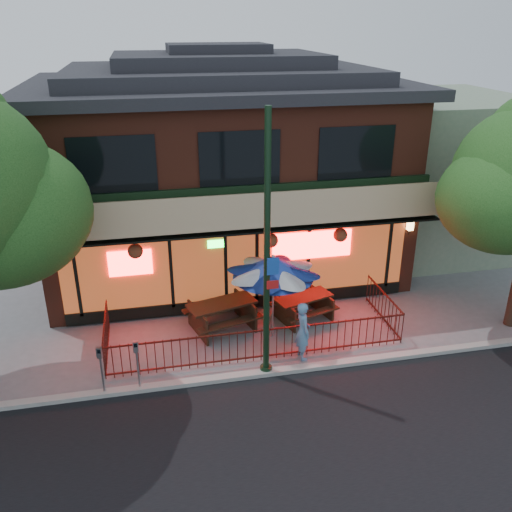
# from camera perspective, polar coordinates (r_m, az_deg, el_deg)

# --- Properties ---
(ground) EXTENTS (80.00, 80.00, 0.00)m
(ground) POSITION_cam_1_polar(r_m,az_deg,el_deg) (15.22, 0.71, -11.29)
(ground) COLOR gray
(ground) RESTS_ON ground
(curb) EXTENTS (80.00, 0.25, 0.12)m
(curb) POSITION_cam_1_polar(r_m,az_deg,el_deg) (14.78, 1.14, -12.18)
(curb) COLOR #999993
(curb) RESTS_ON ground
(restaurant_building) EXTENTS (12.96, 9.49, 8.05)m
(restaurant_building) POSITION_cam_1_polar(r_m,az_deg,el_deg) (20.01, -3.73, 10.33)
(restaurant_building) COLOR maroon
(restaurant_building) RESTS_ON ground
(neighbor_building) EXTENTS (6.00, 7.00, 6.00)m
(neighbor_building) POSITION_cam_1_polar(r_m,az_deg,el_deg) (23.78, 18.35, 8.54)
(neighbor_building) COLOR gray
(neighbor_building) RESTS_ON ground
(patio_fence) EXTENTS (8.44, 2.62, 1.00)m
(patio_fence) POSITION_cam_1_polar(r_m,az_deg,el_deg) (15.28, 0.30, -8.29)
(patio_fence) COLOR #44130E
(patio_fence) RESTS_ON ground
(street_light) EXTENTS (0.43, 0.32, 7.00)m
(street_light) POSITION_cam_1_polar(r_m,az_deg,el_deg) (13.30, 1.16, -1.08)
(street_light) COLOR black
(street_light) RESTS_ON ground
(picnic_table_left) EXTENTS (2.40, 2.07, 0.88)m
(picnic_table_left) POSITION_cam_1_polar(r_m,az_deg,el_deg) (16.56, -3.60, -5.85)
(picnic_table_left) COLOR #321F12
(picnic_table_left) RESTS_ON ground
(picnic_table_right) EXTENTS (2.14, 1.86, 0.78)m
(picnic_table_right) POSITION_cam_1_polar(r_m,az_deg,el_deg) (17.14, 4.99, -5.05)
(picnic_table_right) COLOR #372113
(picnic_table_right) RESTS_ON ground
(patio_umbrella) EXTENTS (2.32, 2.32, 2.66)m
(patio_umbrella) POSITION_cam_1_polar(r_m,az_deg,el_deg) (15.35, 1.84, -1.20)
(patio_umbrella) COLOR gray
(patio_umbrella) RESTS_ON ground
(pedestrian) EXTENTS (0.45, 0.65, 1.72)m
(pedestrian) POSITION_cam_1_polar(r_m,az_deg,el_deg) (15.08, 4.95, -7.84)
(pedestrian) COLOR #5D90BB
(pedestrian) RESTS_ON ground
(parking_meter_near) EXTENTS (0.14, 0.12, 1.47)m
(parking_meter_near) POSITION_cam_1_polar(r_m,az_deg,el_deg) (14.02, -12.44, -10.40)
(parking_meter_near) COLOR #92959A
(parking_meter_near) RESTS_ON ground
(parking_meter_far) EXTENTS (0.14, 0.13, 1.40)m
(parking_meter_far) POSITION_cam_1_polar(r_m,az_deg,el_deg) (14.11, -16.03, -10.80)
(parking_meter_far) COLOR gray
(parking_meter_far) RESTS_ON ground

